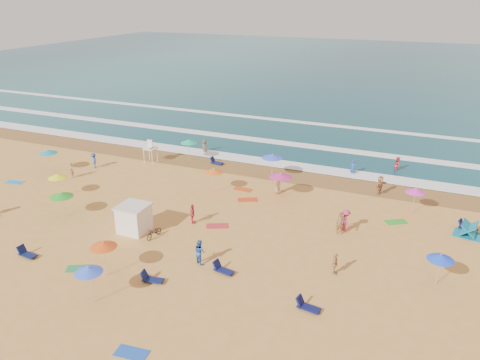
% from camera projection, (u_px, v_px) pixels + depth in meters
% --- Properties ---
extents(ground, '(220.00, 220.00, 0.00)m').
position_uv_depth(ground, '(215.00, 225.00, 36.25)').
color(ground, gold).
rests_on(ground, ground).
extents(ocean, '(220.00, 140.00, 0.18)m').
position_uv_depth(ocean, '(374.00, 70.00, 107.89)').
color(ocean, '#0C4756').
rests_on(ocean, ground).
extents(wet_sand, '(220.00, 220.00, 0.00)m').
position_uv_depth(wet_sand, '(269.00, 172.00, 46.91)').
color(wet_sand, olive).
rests_on(wet_sand, ground).
extents(surf_foam, '(200.00, 18.70, 0.05)m').
position_uv_depth(surf_foam, '(295.00, 146.00, 54.39)').
color(surf_foam, white).
rests_on(surf_foam, ground).
extents(cabana, '(2.00, 2.00, 2.00)m').
position_uv_depth(cabana, '(134.00, 219.00, 35.06)').
color(cabana, white).
rests_on(cabana, ground).
extents(cabana_roof, '(2.20, 2.20, 0.12)m').
position_uv_depth(cabana_roof, '(133.00, 206.00, 34.67)').
color(cabana_roof, silver).
rests_on(cabana_roof, cabana).
extents(bicycle, '(0.75, 1.64, 0.83)m').
position_uv_depth(bicycle, '(154.00, 232.00, 34.34)').
color(bicycle, black).
rests_on(bicycle, ground).
extents(lifeguard_stand, '(1.20, 1.20, 2.10)m').
position_uv_depth(lifeguard_stand, '(151.00, 153.00, 49.21)').
color(lifeguard_stand, white).
rests_on(lifeguard_stand, ground).
extents(beach_umbrellas, '(51.54, 27.20, 0.70)m').
position_uv_depth(beach_umbrellas, '(239.00, 200.00, 35.67)').
color(beach_umbrellas, green).
rests_on(beach_umbrellas, ground).
extents(loungers, '(44.71, 22.37, 0.34)m').
position_uv_depth(loungers, '(224.00, 244.00, 33.29)').
color(loungers, '#0E1149').
rests_on(loungers, ground).
extents(towels, '(50.38, 22.92, 0.03)m').
position_uv_depth(towels, '(225.00, 235.00, 34.84)').
color(towels, '#C81948').
rests_on(towels, ground).
extents(beachgoers, '(30.54, 26.74, 2.11)m').
position_uv_depth(beachgoers, '(231.00, 193.00, 40.02)').
color(beachgoers, '#B47F53').
rests_on(beachgoers, ground).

